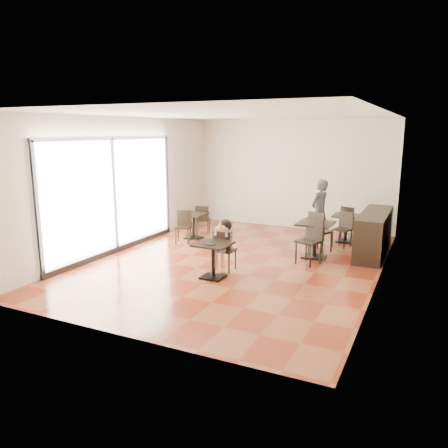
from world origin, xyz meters
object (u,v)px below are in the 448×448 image
Objects in this scene: child_table at (213,261)px; chair_left_b at (183,227)px; cafe_table_mid at (315,240)px; cafe_table_left at (193,226)px; chair_mid_a at (321,232)px; child at (225,245)px; chair_back_a at (350,222)px; chair_left_a at (203,220)px; chair_back_b at (342,230)px; chair_mid_b at (309,242)px; adult_patron at (319,211)px; cafe_table_back at (346,228)px; child_chair at (225,250)px.

child_table is 0.86× the size of chair_left_b.
cafe_table_left is (-3.42, 0.40, -0.07)m from cafe_table_mid.
chair_mid_a reaches higher than chair_left_b.
child is 1.25× the size of chair_back_a.
child reaches higher than chair_left_a.
chair_back_b is (1.83, 3.54, 0.07)m from child_table.
chair_back_b is at bearing -97.85° from chair_mid_a.
chair_left_b is (0.00, -0.55, 0.07)m from cafe_table_left.
child_table is 0.72× the size of chair_mid_b.
child_table is 1.03× the size of cafe_table_left.
chair_mid_b is (0.27, -2.06, -0.33)m from adult_patron.
adult_patron is at bearing -155.22° from cafe_table_back.
chair_back_a is at bearing 27.25° from cafe_table_left.
child_chair is 0.11m from child.
cafe_table_left is 3.43m from chair_mid_a.
child_table is at bearing -98.16° from chair_back_b.
chair_back_b is at bearing -90.00° from cafe_table_back.
child is 3.33m from chair_left_a.
child_table is 0.55m from child_chair.
chair_left_b is at bearing -152.75° from cafe_table_back.
child_table is 2.27m from chair_mid_b.
child reaches higher than cafe_table_back.
chair_mid_b is (1.45, 1.18, 0.07)m from child_chair.
cafe_table_back is (1.83, 3.54, -0.18)m from child.
chair_back_b is at bearing 88.17° from adult_patron.
chair_back_b is (0.38, 1.81, -0.06)m from chair_mid_b.
cafe_table_mid is 3.42m from chair_left_b.
chair_mid_a is 1.85m from chair_back_a.
child_table is 1.00× the size of cafe_table_back.
chair_back_a reaches higher than chair_left_b.
cafe_table_mid is at bearing 29.35° from adult_patron.
chair_back_b is at bearing 62.63° from child_table.
adult_patron reaches higher than chair_mid_b.
cafe_table_back is (1.83, 3.54, -0.07)m from child_chair.
chair_left_b is 0.96× the size of chair_back_b.
child is 4.00m from cafe_table_back.
cafe_table_left is (-1.97, 2.14, -0.20)m from child.
chair_left_a reaches higher than child_table.
child_chair reaches higher than chair_left_a.
child_chair is 3.33m from chair_left_a.
child_chair is 1.03× the size of chair_left_a.
child_chair is 1.03× the size of chair_left_b.
child_chair is 1.20× the size of cafe_table_back.
cafe_table_back is at bearing -117.37° from child_chair.
child_chair reaches higher than cafe_table_back.
chair_left_a is 4.05m from chair_back_a.
chair_mid_b is at bearing 137.51° from chair_left_a.
chair_back_a is (3.80, 1.41, 0.02)m from chair_left_a.
chair_back_a is (1.83, 4.09, -0.11)m from child.
chair_mid_b is 3.74m from chair_left_a.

